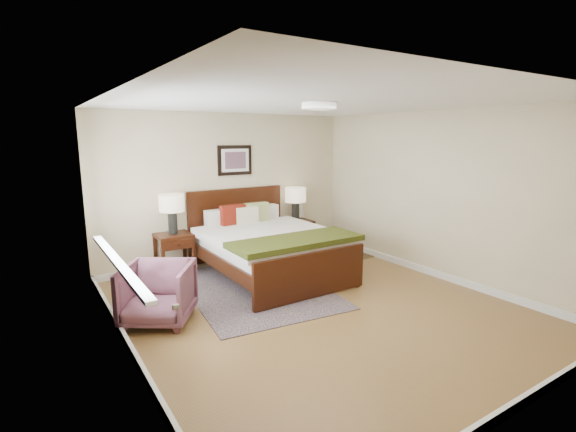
# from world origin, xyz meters

# --- Properties ---
(floor) EXTENTS (5.00, 5.00, 0.00)m
(floor) POSITION_xyz_m (0.00, 0.00, 0.00)
(floor) COLOR brown
(floor) RESTS_ON ground
(back_wall) EXTENTS (4.50, 0.04, 2.50)m
(back_wall) POSITION_xyz_m (0.00, 2.50, 1.25)
(back_wall) COLOR beige
(back_wall) RESTS_ON ground
(front_wall) EXTENTS (4.50, 0.04, 2.50)m
(front_wall) POSITION_xyz_m (0.00, -2.50, 1.25)
(front_wall) COLOR beige
(front_wall) RESTS_ON ground
(left_wall) EXTENTS (0.04, 5.00, 2.50)m
(left_wall) POSITION_xyz_m (-2.25, 0.00, 1.25)
(left_wall) COLOR beige
(left_wall) RESTS_ON ground
(right_wall) EXTENTS (0.04, 5.00, 2.50)m
(right_wall) POSITION_xyz_m (2.25, 0.00, 1.25)
(right_wall) COLOR beige
(right_wall) RESTS_ON ground
(ceiling) EXTENTS (4.50, 5.00, 0.02)m
(ceiling) POSITION_xyz_m (0.00, 0.00, 2.50)
(ceiling) COLOR white
(ceiling) RESTS_ON back_wall
(window) EXTENTS (0.11, 2.72, 1.32)m
(window) POSITION_xyz_m (-2.20, 0.70, 1.38)
(window) COLOR silver
(window) RESTS_ON left_wall
(door) EXTENTS (0.06, 1.00, 2.18)m
(door) POSITION_xyz_m (-2.23, -1.75, 1.07)
(door) COLOR silver
(door) RESTS_ON ground
(ceil_fixture) EXTENTS (0.44, 0.44, 0.08)m
(ceil_fixture) POSITION_xyz_m (0.00, 0.00, 2.47)
(ceil_fixture) COLOR white
(ceil_fixture) RESTS_ON ceiling
(bed) EXTENTS (1.87, 2.27, 1.22)m
(bed) POSITION_xyz_m (0.11, 1.38, 0.56)
(bed) COLOR #341707
(bed) RESTS_ON ground
(wall_art) EXTENTS (0.62, 0.05, 0.50)m
(wall_art) POSITION_xyz_m (0.11, 2.47, 1.72)
(wall_art) COLOR black
(wall_art) RESTS_ON back_wall
(nightstand_left) EXTENTS (0.53, 0.48, 0.63)m
(nightstand_left) POSITION_xyz_m (-1.07, 2.25, 0.51)
(nightstand_left) COLOR #341707
(nightstand_left) RESTS_ON ground
(nightstand_right) EXTENTS (0.59, 0.45, 0.59)m
(nightstand_right) POSITION_xyz_m (1.21, 2.26, 0.36)
(nightstand_right) COLOR #341707
(nightstand_right) RESTS_ON ground
(lamp_left) EXTENTS (0.38, 0.38, 0.61)m
(lamp_left) POSITION_xyz_m (-1.07, 2.27, 1.07)
(lamp_left) COLOR black
(lamp_left) RESTS_ON nightstand_left
(lamp_right) EXTENTS (0.38, 0.38, 0.61)m
(lamp_right) POSITION_xyz_m (1.21, 2.27, 1.03)
(lamp_right) COLOR black
(lamp_right) RESTS_ON nightstand_right
(armchair) EXTENTS (1.04, 1.04, 0.69)m
(armchair) POSITION_xyz_m (-1.78, 0.65, 0.35)
(armchair) COLOR brown
(armchair) RESTS_ON ground
(rug_persian) EXTENTS (2.06, 2.72, 0.01)m
(rug_persian) POSITION_xyz_m (-0.34, 1.00, 0.01)
(rug_persian) COLOR #0B0C38
(rug_persian) RESTS_ON ground
(rug_navy) EXTENTS (0.89, 1.26, 0.01)m
(rug_navy) POSITION_xyz_m (1.80, 1.80, 0.01)
(rug_navy) COLOR black
(rug_navy) RESTS_ON ground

